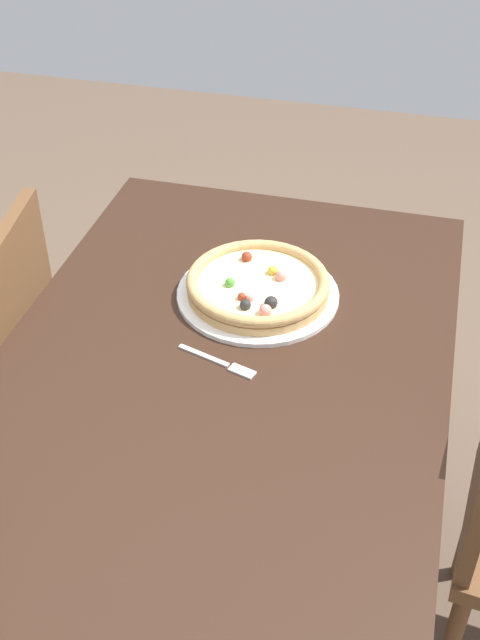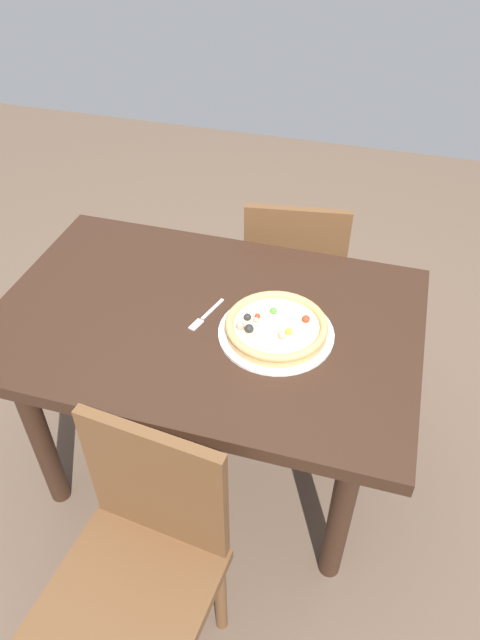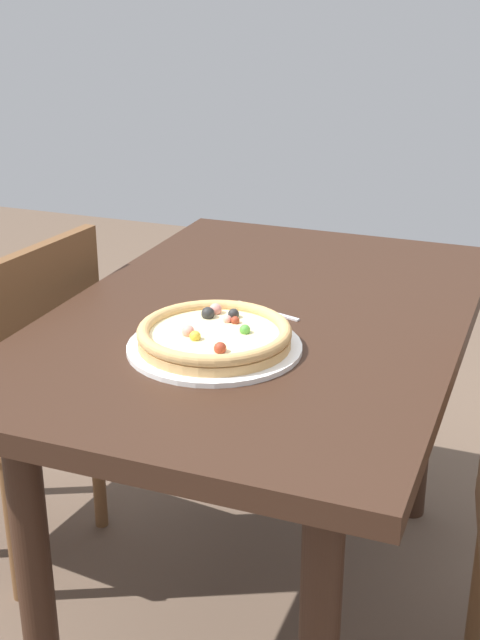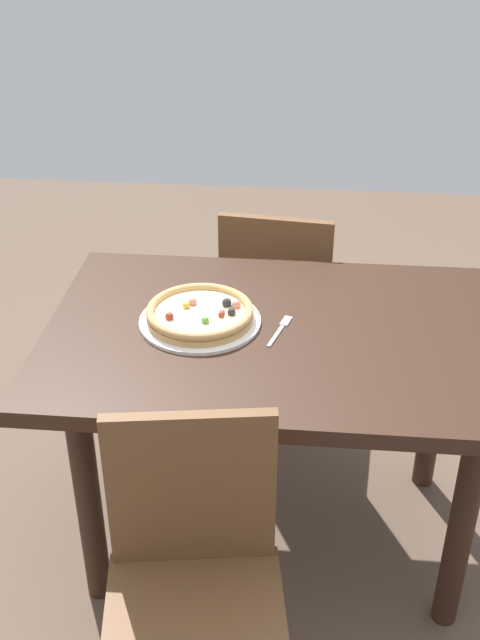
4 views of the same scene
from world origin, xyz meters
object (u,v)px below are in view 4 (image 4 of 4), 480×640
(dining_table, at_px, (279,363))
(chair_near, at_px, (194,587))
(plate, at_px, (200,321))
(fork, at_px, (281,328))
(chair_far, at_px, (279,305))
(pizza, at_px, (200,313))

(dining_table, xyz_separation_m, chair_near, (-0.15, -0.64, -0.18))
(plate, bearing_deg, fork, -3.49)
(chair_far, xyz_separation_m, fork, (0.03, -0.63, 0.29))
(chair_near, bearing_deg, plate, -92.54)
(chair_near, distance_m, fork, 0.72)
(chair_far, relative_size, plate, 2.57)
(plate, bearing_deg, chair_far, 72.58)
(dining_table, distance_m, chair_far, 0.66)
(chair_near, xyz_separation_m, plate, (-0.07, 0.66, 0.29))
(dining_table, relative_size, chair_near, 1.48)
(chair_near, height_order, chair_far, same)
(dining_table, bearing_deg, chair_far, 92.63)
(pizza, height_order, fork, pizza)
(dining_table, distance_m, chair_near, 0.68)
(pizza, bearing_deg, fork, -3.56)
(dining_table, height_order, fork, fork)
(fork, bearing_deg, pizza, 103.28)
(fork, bearing_deg, dining_table, -170.32)
(dining_table, xyz_separation_m, plate, (-0.22, 0.02, 0.11))
(plate, bearing_deg, pizza, 19.03)
(chair_near, relative_size, plate, 2.57)
(chair_near, distance_m, plate, 0.72)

